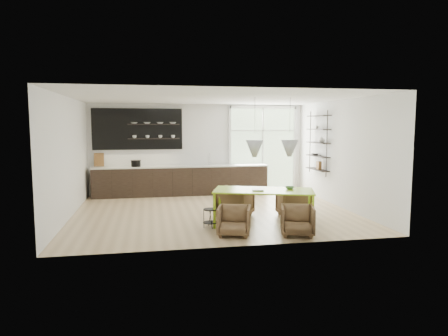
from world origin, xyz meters
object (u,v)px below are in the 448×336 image
armchair_back_right (293,203)px  armchair_front_right (297,220)px  dining_table (264,192)px  wire_stool (210,216)px  armchair_front_left (234,221)px  armchair_back_left (235,202)px

armchair_back_right → armchair_front_right: armchair_back_right is taller
dining_table → armchair_front_right: (0.44, -0.94, -0.44)m
dining_table → armchair_front_right: dining_table is taller
armchair_front_right → wire_stool: size_ratio=1.62×
dining_table → armchair_back_right: (0.94, 0.63, -0.40)m
armchair_front_right → wire_stool: 1.88m
armchair_back_right → armchair_front_left: 2.21m
armchair_back_right → armchair_front_right: (-0.50, -1.57, -0.03)m
armchair_front_left → armchair_front_right: 1.28m
armchair_front_left → armchair_front_right: (1.26, -0.23, 0.00)m
armchair_front_left → wire_stool: size_ratio=1.60×
armchair_front_left → wire_stool: (-0.38, 0.68, -0.04)m
armchair_back_right → armchair_back_left: bearing=-7.5°
dining_table → armchair_back_right: bearing=51.4°
armchair_back_left → dining_table: bearing=151.7°
armchair_back_right → wire_stool: size_ratio=1.80×
armchair_front_right → wire_stool: bearing=167.6°
armchair_back_right → armchair_front_right: size_ratio=1.11×
armchair_back_left → armchair_front_right: armchair_back_left is taller
armchair_back_right → armchair_front_left: (-1.76, -1.34, -0.04)m
armchair_front_right → armchair_back_right: bearing=88.9°
armchair_front_left → wire_stool: bearing=135.7°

